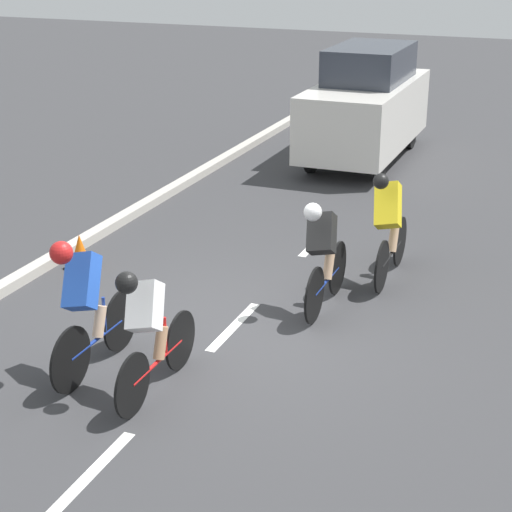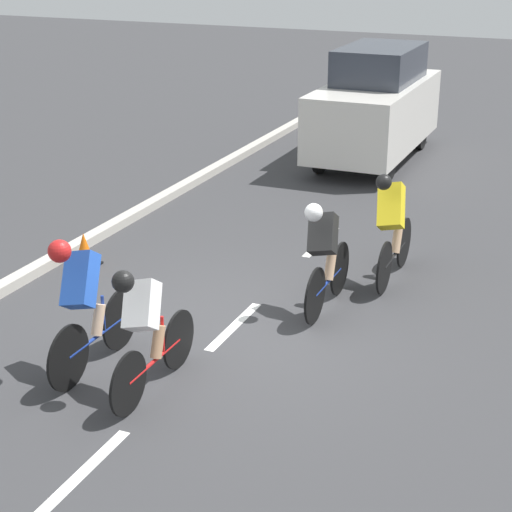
% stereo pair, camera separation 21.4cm
% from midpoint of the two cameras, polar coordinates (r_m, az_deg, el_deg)
% --- Properties ---
extents(ground_plane, '(60.00, 60.00, 0.00)m').
position_cam_midpoint_polar(ground_plane, '(10.34, -1.98, -4.62)').
color(ground_plane, '#38383A').
extents(lane_stripe_near, '(0.12, 1.40, 0.01)m').
position_cam_midpoint_polar(lane_stripe_near, '(7.89, -11.80, -14.06)').
color(lane_stripe_near, white).
rests_on(lane_stripe_near, ground).
extents(lane_stripe_mid, '(0.12, 1.40, 0.01)m').
position_cam_midpoint_polar(lane_stripe_mid, '(10.30, -2.09, -4.71)').
color(lane_stripe_mid, white).
rests_on(lane_stripe_mid, ground).
extents(lane_stripe_far, '(0.12, 1.40, 0.01)m').
position_cam_midpoint_polar(lane_stripe_far, '(13.06, 3.59, 0.99)').
color(lane_stripe_far, white).
rests_on(lane_stripe_far, ground).
extents(curb, '(0.20, 28.45, 0.14)m').
position_cam_midpoint_polar(curb, '(11.83, -16.42, -1.71)').
color(curb, '#B7B2A8').
rests_on(curb, ground).
extents(cyclist_white, '(0.44, 1.70, 1.42)m').
position_cam_midpoint_polar(cyclist_white, '(8.65, -7.89, -4.71)').
color(cyclist_white, black).
rests_on(cyclist_white, ground).
extents(cyclist_yellow, '(0.44, 1.74, 1.54)m').
position_cam_midpoint_polar(cyclist_yellow, '(11.49, 8.32, 2.15)').
color(cyclist_yellow, black).
rests_on(cyclist_yellow, ground).
extents(cyclist_black, '(0.42, 1.66, 1.45)m').
position_cam_midpoint_polar(cyclist_black, '(10.50, 3.91, 0.24)').
color(cyclist_black, black).
rests_on(cyclist_black, ground).
extents(cyclist_blue, '(0.44, 1.71, 1.56)m').
position_cam_midpoint_polar(cyclist_blue, '(9.14, -11.95, -2.98)').
color(cyclist_blue, black).
rests_on(cyclist_blue, ground).
extents(support_car, '(1.70, 4.28, 2.27)m').
position_cam_midpoint_polar(support_car, '(17.63, 7.00, 9.98)').
color(support_car, black).
rests_on(support_car, ground).
extents(traffic_cone, '(0.36, 0.36, 0.49)m').
position_cam_midpoint_polar(traffic_cone, '(12.23, -12.13, 0.28)').
color(traffic_cone, black).
rests_on(traffic_cone, ground).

